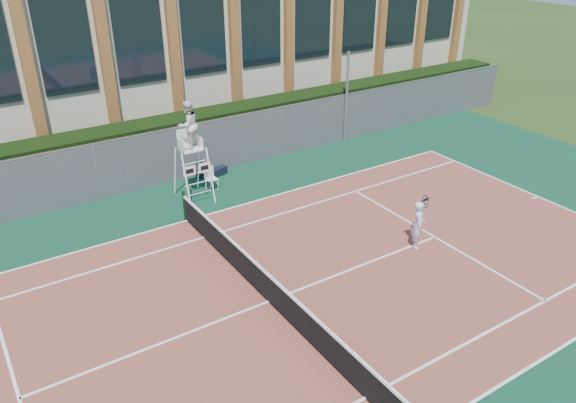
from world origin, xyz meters
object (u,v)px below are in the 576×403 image
tennis_player (418,224)px  steel_pole (347,98)px  umpire_chair (188,128)px  plastic_chair (210,176)px

tennis_player → steel_pole: bearing=65.6°
umpire_chair → plastic_chair: size_ratio=4.24×
umpire_chair → tennis_player: 8.65m
plastic_chair → tennis_player: bearing=-64.1°
steel_pole → tennis_player: 9.72m
steel_pole → tennis_player: bearing=-114.4°
plastic_chair → tennis_player: 8.31m
tennis_player → plastic_chair: bearing=115.9°
steel_pole → umpire_chair: steel_pole is taller
steel_pole → plastic_chair: bearing=-170.2°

